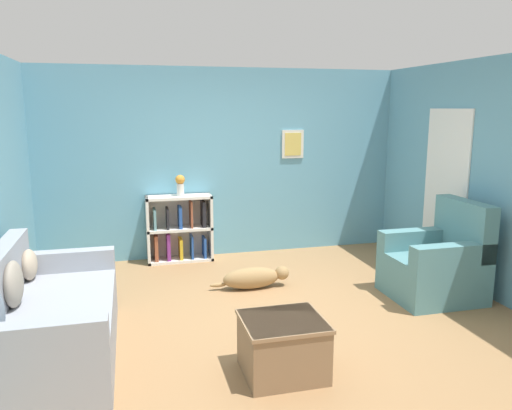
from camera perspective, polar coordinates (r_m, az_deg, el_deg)
The scene contains 9 objects.
ground_plane at distance 5.20m, azimuth 1.12°, elevation -12.27°, with size 14.00×14.00×0.00m, color #997047.
wall_back at distance 7.01m, azimuth -3.75°, elevation 4.81°, with size 5.60×0.13×2.60m.
wall_right at distance 6.05m, azimuth 25.12°, elevation 2.74°, with size 0.16×5.00×2.60m.
couch at distance 4.56m, azimuth -22.88°, elevation -12.10°, with size 0.96×1.89×0.91m.
bookshelf at distance 6.87m, azimuth -8.76°, elevation -2.79°, with size 0.88×0.31×0.90m.
recliner_chair at distance 5.85m, azimuth 20.04°, elevation -6.36°, with size 0.91×0.85×1.07m.
coffee_table at distance 4.04m, azimuth 3.07°, elevation -15.67°, with size 0.63×0.58×0.45m.
dog at distance 5.82m, azimuth -0.23°, elevation -8.29°, with size 0.94×0.23×0.25m.
vase at distance 6.73m, azimuth -8.66°, elevation 2.39°, with size 0.13×0.13×0.28m.
Camera 1 is at (-1.28, -4.60, 2.05)m, focal length 35.00 mm.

